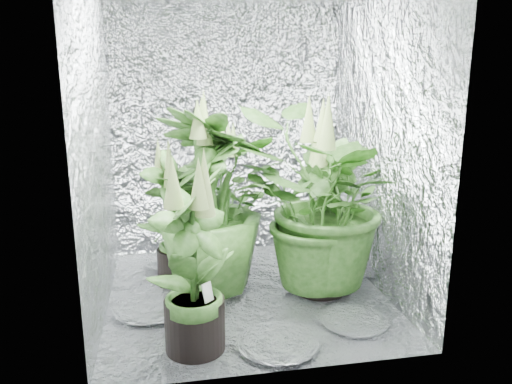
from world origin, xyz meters
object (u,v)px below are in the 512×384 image
Objects in this scene: plant_e at (322,202)px; circulation_fan at (335,254)px; plant_c at (329,211)px; plant_f at (193,264)px; plant_b at (177,222)px; plant_d at (210,203)px; plant_a at (218,203)px.

circulation_fan is at bearing 53.68° from plant_e.
plant_c is 1.16m from plant_f.
circulation_fan is at bearing -1.52° from plant_b.
plant_b is 0.78m from plant_f.
plant_c is at bearing 39.03° from plant_f.
plant_d is at bearing -172.32° from plant_c.
plant_b is 2.84× the size of circulation_fan.
plant_a reaches higher than plant_b.
plant_a is at bearing 74.79° from plant_d.
plant_f reaches higher than circulation_fan.
plant_d is 3.76× the size of circulation_fan.
plant_f is at bearing -134.57° from circulation_fan.
plant_b is at bearing -158.14° from plant_a.
plant_d reaches higher than circulation_fan.
plant_d is at bearing 169.73° from plant_e.
circulation_fan is (0.82, 0.13, -0.42)m from plant_d.
plant_e is at bearing -17.99° from plant_b.
plant_a is 1.04× the size of plant_f.
plant_f is at bearing -140.97° from plant_c.
plant_b is 0.76× the size of plant_e.
plant_c is 0.80× the size of plant_e.
plant_d is 1.22× the size of plant_f.
plant_b is at bearing -174.20° from circulation_fan.
plant_e reaches higher than plant_b.
plant_f is at bearing -146.87° from plant_e.
plant_b is 0.76× the size of plant_d.
circulation_fan is at bearing 22.55° from plant_c.
plant_f is (-0.90, -0.73, -0.00)m from plant_c.
plant_c is at bearing 7.68° from plant_d.
plant_d is (-0.07, -0.26, 0.07)m from plant_a.
circulation_fan is (0.96, 0.76, -0.30)m from plant_f.
plant_a reaches higher than plant_c.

